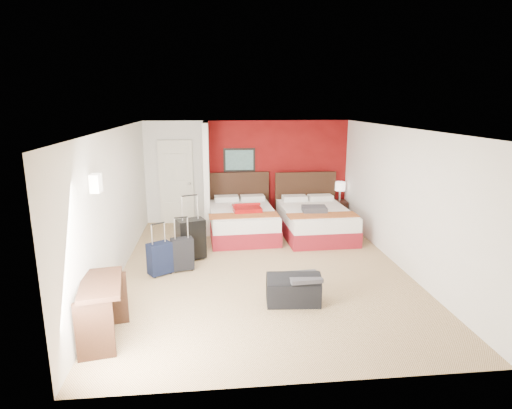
{
  "coord_description": "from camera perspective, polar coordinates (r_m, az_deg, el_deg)",
  "views": [
    {
      "loc": [
        -0.85,
        -7.13,
        2.93
      ],
      "look_at": [
        -0.04,
        0.8,
        1.0
      ],
      "focal_mm": 29.72,
      "sensor_mm": 36.0,
      "label": 1
    }
  ],
  "objects": [
    {
      "name": "entry_door",
      "position": [
        10.54,
        -10.68,
        2.97
      ],
      "size": [
        0.82,
        0.06,
        2.05
      ],
      "primitive_type": "cube",
      "color": "silver",
      "rests_on": "ground"
    },
    {
      "name": "suitcase_black",
      "position": [
        8.16,
        -8.71,
        -4.77
      ],
      "size": [
        0.58,
        0.48,
        0.76
      ],
      "primitive_type": "cube",
      "rotation": [
        0.0,
        0.0,
        0.37
      ],
      "color": "black",
      "rests_on": "ground"
    },
    {
      "name": "jacket_bundle",
      "position": [
        9.22,
        7.86,
        -0.64
      ],
      "size": [
        0.54,
        0.45,
        0.12
      ],
      "primitive_type": "cube",
      "rotation": [
        0.0,
        0.0,
        -0.08
      ],
      "color": "#3E3E44",
      "rests_on": "bed_right"
    },
    {
      "name": "room_walls",
      "position": [
        8.73,
        -9.4,
        2.38
      ],
      "size": [
        5.02,
        6.52,
        2.5
      ],
      "color": "white",
      "rests_on": "ground"
    },
    {
      "name": "bed_right",
      "position": [
        9.62,
        7.95,
        -2.32
      ],
      "size": [
        1.51,
        2.11,
        0.62
      ],
      "primitive_type": "cube",
      "rotation": [
        0.0,
        0.0,
        0.03
      ],
      "color": "white",
      "rests_on": "ground"
    },
    {
      "name": "ground",
      "position": [
        7.75,
        0.87,
        -8.59
      ],
      "size": [
        6.5,
        6.5,
        0.0
      ],
      "primitive_type": "plane",
      "color": "tan",
      "rests_on": "ground"
    },
    {
      "name": "table_lamp",
      "position": [
        10.77,
        11.2,
        1.74
      ],
      "size": [
        0.31,
        0.31,
        0.48
      ],
      "primitive_type": "cylinder",
      "rotation": [
        0.0,
        0.0,
        0.19
      ],
      "color": "white",
      "rests_on": "nightstand"
    },
    {
      "name": "suitcase_charcoal",
      "position": [
        7.69,
        -9.88,
        -6.74
      ],
      "size": [
        0.43,
        0.32,
        0.56
      ],
      "primitive_type": "cube",
      "rotation": [
        0.0,
        0.0,
        0.24
      ],
      "color": "black",
      "rests_on": "ground"
    },
    {
      "name": "nightstand",
      "position": [
        10.88,
        11.08,
        -0.84
      ],
      "size": [
        0.4,
        0.4,
        0.52
      ],
      "primitive_type": "cube",
      "rotation": [
        0.0,
        0.0,
        -0.08
      ],
      "color": "black",
      "rests_on": "ground"
    },
    {
      "name": "suitcase_navy",
      "position": [
        7.58,
        -12.82,
        -7.27
      ],
      "size": [
        0.46,
        0.42,
        0.55
      ],
      "primitive_type": "cube",
      "rotation": [
        0.0,
        0.0,
        0.58
      ],
      "color": "black",
      "rests_on": "ground"
    },
    {
      "name": "partition_wall",
      "position": [
        9.88,
        -6.66,
        3.74
      ],
      "size": [
        0.12,
        1.2,
        2.5
      ],
      "primitive_type": "cube",
      "color": "silver",
      "rests_on": "ground"
    },
    {
      "name": "bed_left",
      "position": [
        9.54,
        -1.91,
        -2.36
      ],
      "size": [
        1.53,
        2.11,
        0.61
      ],
      "primitive_type": "cube",
      "rotation": [
        0.0,
        0.0,
        0.05
      ],
      "color": "silver",
      "rests_on": "ground"
    },
    {
      "name": "red_suitcase_open",
      "position": [
        9.36,
        -1.27,
        -0.41
      ],
      "size": [
        0.67,
        0.87,
        0.1
      ],
      "primitive_type": "cube",
      "rotation": [
        0.0,
        0.0,
        0.1
      ],
      "color": "#9D0D0E",
      "rests_on": "bed_left"
    },
    {
      "name": "jacket_draped",
      "position": [
        6.34,
        6.51,
        -9.68
      ],
      "size": [
        0.49,
        0.43,
        0.06
      ],
      "primitive_type": "cube",
      "rotation": [
        0.0,
        0.0,
        0.07
      ],
      "color": "#3D3C42",
      "rests_on": "duffel_bag"
    },
    {
      "name": "duffel_bag",
      "position": [
        6.45,
        5.03,
        -11.47
      ],
      "size": [
        0.82,
        0.48,
        0.4
      ],
      "primitive_type": "cube",
      "rotation": [
        0.0,
        0.0,
        -0.08
      ],
      "color": "black",
      "rests_on": "ground"
    },
    {
      "name": "red_accent_panel",
      "position": [
        10.61,
        2.89,
        4.49
      ],
      "size": [
        3.5,
        0.04,
        2.5
      ],
      "primitive_type": "cube",
      "color": "maroon",
      "rests_on": "ground"
    },
    {
      "name": "desk",
      "position": [
        5.75,
        -19.87,
        -13.39
      ],
      "size": [
        0.64,
        1.03,
        0.8
      ],
      "primitive_type": "cube",
      "rotation": [
        0.0,
        0.0,
        0.18
      ],
      "color": "black",
      "rests_on": "ground"
    }
  ]
}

